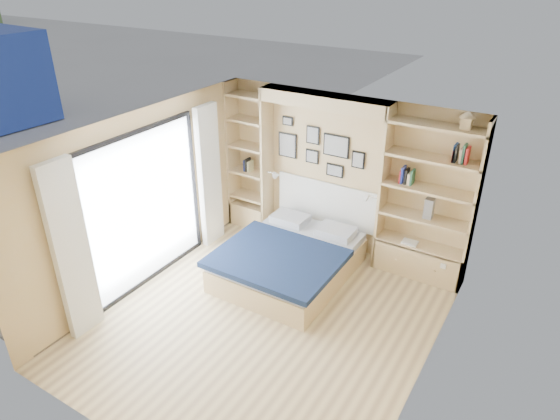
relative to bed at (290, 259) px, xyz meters
The scene contains 8 objects.
ground 1.15m from the bed, 75.65° to the right, with size 4.50×4.50×0.00m, color #DAC189.
room_shell 0.92m from the bed, 103.93° to the left, with size 4.50×4.50×4.50m.
bed is the anchor object (origin of this frame).
photo_gallery 1.76m from the bed, 98.70° to the left, with size 1.48×0.02×0.82m.
reading_lamps 1.23m from the bed, 91.38° to the left, with size 1.92×0.12×0.15m.
shelf_decor 2.22m from the bed, 35.07° to the left, with size 3.50×0.23×2.03m.
deck 3.51m from the bed, 161.89° to the right, with size 3.20×4.00×0.05m, color brown.
deck_chair 3.44m from the bed, behind, with size 0.53×0.88×0.88m.
Camera 1 is at (2.83, -4.28, 4.28)m, focal length 32.00 mm.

